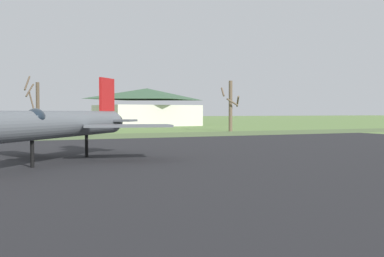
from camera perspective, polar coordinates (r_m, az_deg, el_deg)
The scene contains 6 objects.
asphalt_apron at distance 26.25m, azimuth 7.03°, elevation -4.79°, with size 75.47×61.53×0.05m, color black.
grass_verge_strip at distance 60.57m, azimuth -11.68°, elevation -0.95°, with size 135.47×12.00×0.06m, color #51663C.
jet_fighter_rear_center at distance 30.20m, azimuth -15.46°, elevation 0.58°, with size 13.15×14.05×5.63m.
bare_tree_left_of_center at distance 63.68m, azimuth -18.16°, elevation 2.65°, with size 1.97×2.79×7.75m.
bare_tree_center at distance 76.53m, azimuth 4.63°, elevation 2.87°, with size 3.50×3.42×8.09m.
visitor_building at distance 105.81m, azimuth -5.40°, elevation 2.53°, with size 23.35×17.61×8.29m.
Camera 1 is at (-13.78, -3.67, 3.14)m, focal length 44.59 mm.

